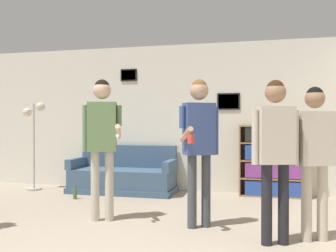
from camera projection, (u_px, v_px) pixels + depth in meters
The scene contains 10 objects.
wall_back at pixel (163, 118), 7.03m from camera, with size 8.58×0.08×2.70m.
couch at pixel (123, 176), 6.78m from camera, with size 1.90×0.80×0.83m.
bookshelf at pixel (273, 161), 6.35m from camera, with size 1.12×0.30×1.21m.
floor_lamp at pixel (34, 128), 6.99m from camera, with size 0.45×0.28×1.64m.
person_player_foreground_center at pixel (102, 133), 4.78m from camera, with size 0.57×0.44×1.81m.
person_watcher_holding_cup at pixel (199, 135), 4.47m from camera, with size 0.44×0.58×1.78m.
person_spectator_near_bookshelf at pixel (275, 143), 3.84m from camera, with size 0.47×0.31×1.70m.
person_spectator_far_right at pixel (315, 147), 3.96m from camera, with size 0.47×0.32×1.64m.
bottle_on_floor at pixel (75, 194), 6.14m from camera, with size 0.06×0.06×0.23m.
drinking_cup at pixel (272, 122), 6.35m from camera, with size 0.08×0.08×0.11m.
Camera 1 is at (1.76, -2.18, 1.26)m, focal length 40.00 mm.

